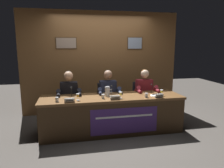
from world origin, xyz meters
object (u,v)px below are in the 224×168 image
microphone_left (71,95)px  water_cup_right (146,95)px  microphone_center (113,93)px  chair_right (142,101)px  water_cup_left (57,100)px  conference_table (113,109)px  document_stack_right (156,96)px  chair_center (107,103)px  juice_glass_center (120,94)px  panelist_right (145,92)px  nameplate_right (159,96)px  nameplate_center (115,98)px  water_cup_center (103,97)px  juice_glass_right (162,91)px  panelist_left (69,95)px  panelist_center (109,94)px  chair_left (70,105)px  juice_glass_left (78,96)px  microphone_right (153,91)px  nameplate_left (69,100)px

microphone_left → water_cup_right: size_ratio=2.54×
microphone_center → chair_right: size_ratio=0.24×
water_cup_left → conference_table: bearing=6.1°
chair_right → document_stack_right: chair_right is taller
chair_center → juice_glass_center: size_ratio=7.17×
panelist_right → nameplate_right: 0.69m
nameplate_center → document_stack_right: bearing=7.8°
water_cup_center → microphone_left: bearing=168.8°
juice_glass_right → juice_glass_center: bearing=-177.2°
microphone_left → panelist_right: size_ratio=0.18×
panelist_left → panelist_center: size_ratio=1.00×
document_stack_right → microphone_center: bearing=171.6°
microphone_left → juice_glass_right: 1.81m
chair_left → conference_table: bearing=-38.6°
water_cup_left → nameplate_center: (1.07, -0.06, 0.00)m
panelist_right → water_cup_center: bearing=-153.3°
juice_glass_left → panelist_right: 1.64m
microphone_right → document_stack_right: microphone_right is taller
juice_glass_center → document_stack_right: (0.75, 0.04, -0.08)m
chair_left → water_cup_left: size_ratio=10.46×
microphone_right → nameplate_right: bearing=-85.1°
juice_glass_left → nameplate_right: size_ratio=0.75×
panelist_right → water_cup_right: (-0.20, -0.61, 0.07)m
chair_center → nameplate_right: 1.30m
nameplate_left → juice_glass_right: size_ratio=1.48×
microphone_left → juice_glass_center: (0.93, -0.16, 0.01)m
juice_glass_center → water_cup_left: bearing=-179.0°
chair_center → chair_right: size_ratio=1.00×
water_cup_center → microphone_right: (1.06, 0.12, 0.04)m
chair_left → microphone_center: 1.12m
panelist_left → document_stack_right: 1.81m
chair_center → nameplate_center: (0.01, -0.85, 0.35)m
water_cup_left → chair_right: chair_right is taller
conference_table → panelist_left: panelist_left is taller
juice_glass_center → water_cup_right: (0.52, -0.03, -0.05)m
chair_center → juice_glass_center: chair_center is taller
nameplate_left → panelist_left: bearing=90.6°
chair_right → juice_glass_right: chair_right is taller
juice_glass_left → panelist_right: (1.54, 0.56, -0.12)m
water_cup_left → nameplate_right: water_cup_left is taller
microphone_left → nameplate_right: bearing=-9.2°
nameplate_center → juice_glass_center: bearing=33.1°
panelist_left → microphone_center: bearing=-25.5°
juice_glass_left → panelist_center: bearing=39.0°
juice_glass_center → microphone_right: (0.73, 0.16, -0.01)m
nameplate_right → conference_table: bearing=167.0°
chair_left → juice_glass_right: bearing=-21.6°
chair_left → water_cup_center: size_ratio=10.46×
conference_table → water_cup_center: water_cup_center is taller
conference_table → chair_left: 1.10m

